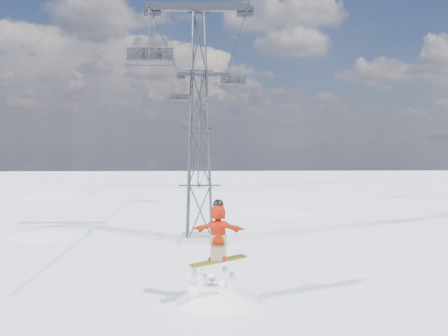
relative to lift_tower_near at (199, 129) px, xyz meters
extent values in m
plane|color=white|center=(-0.80, -8.00, -5.47)|extent=(120.00, 120.00, 0.00)
sphere|color=white|center=(-12.80, 20.00, -15.87)|extent=(22.00, 22.00, 22.00)
cube|color=#999999|center=(0.00, 0.00, -5.32)|extent=(1.80, 1.80, 0.30)
cube|color=#2F3137|center=(0.00, 0.00, 5.78)|extent=(5.00, 0.35, 0.35)
cube|color=#2F3137|center=(-2.20, 0.00, 5.58)|extent=(0.80, 0.25, 0.50)
cube|color=#2F3137|center=(2.20, 0.00, 5.58)|extent=(0.80, 0.25, 0.50)
cube|color=#999999|center=(0.00, 25.00, -5.32)|extent=(1.80, 1.80, 0.30)
cube|color=#2F3137|center=(0.00, 25.00, 5.78)|extent=(5.00, 0.35, 0.35)
cube|color=#2F3137|center=(-2.20, 25.00, 5.58)|extent=(0.80, 0.25, 0.50)
cube|color=#2F3137|center=(2.20, 25.00, 5.58)|extent=(0.80, 0.25, 0.50)
cylinder|color=black|center=(-2.20, 11.50, 5.38)|extent=(0.06, 51.00, 0.06)
cylinder|color=black|center=(2.20, 11.50, 5.38)|extent=(0.06, 51.00, 0.06)
cube|color=#A89816|center=(0.72, -9.29, -4.13)|extent=(1.76, 0.97, 0.20)
imported|color=red|center=(0.72, -9.29, -3.25)|extent=(1.63, 0.69, 1.71)
cube|color=#79634A|center=(0.72, -9.29, -3.71)|extent=(0.52, 0.42, 0.79)
sphere|color=black|center=(0.72, -9.29, -2.42)|extent=(0.32, 0.32, 0.32)
cylinder|color=black|center=(-2.20, -1.34, 4.23)|extent=(0.08, 0.08, 2.31)
cube|color=black|center=(-2.20, -1.34, 3.07)|extent=(2.10, 0.47, 0.08)
cube|color=black|center=(-2.20, -1.11, 3.38)|extent=(2.10, 0.06, 0.58)
cylinder|color=black|center=(-2.20, -1.60, 2.81)|extent=(2.10, 0.06, 0.06)
cylinder|color=black|center=(-2.20, -1.65, 3.44)|extent=(2.10, 0.05, 0.05)
cylinder|color=black|center=(2.20, 11.10, 4.38)|extent=(0.07, 0.07, 2.01)
cube|color=black|center=(2.20, 11.10, 3.37)|extent=(1.82, 0.41, 0.07)
cube|color=black|center=(2.20, 11.30, 3.65)|extent=(1.82, 0.05, 0.50)
cylinder|color=black|center=(2.20, 10.87, 3.15)|extent=(1.82, 0.05, 0.05)
cylinder|color=black|center=(2.20, 10.82, 3.69)|extent=(1.82, 0.05, 0.05)
cylinder|color=black|center=(-2.20, 23.37, 4.29)|extent=(0.08, 0.08, 2.19)
cube|color=black|center=(-2.20, 23.37, 3.19)|extent=(1.99, 0.45, 0.08)
cube|color=black|center=(-2.20, 23.59, 3.49)|extent=(1.99, 0.06, 0.55)
cylinder|color=black|center=(-2.20, 23.12, 2.94)|extent=(1.99, 0.06, 0.06)
cylinder|color=black|center=(-2.20, 23.07, 3.54)|extent=(1.99, 0.05, 0.05)
camera|label=1|loc=(0.42, -24.11, -0.43)|focal=40.00mm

